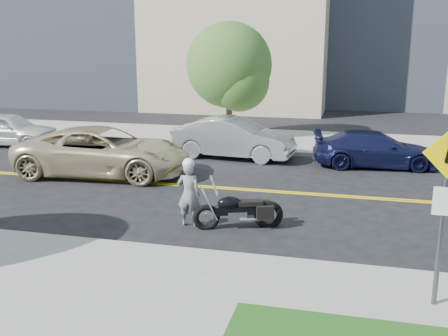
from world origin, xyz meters
name	(u,v)px	position (x,y,z in m)	size (l,w,h in m)	color
ground_plane	(253,190)	(0.00, 0.00, 0.00)	(120.00, 120.00, 0.00)	black
sidewalk_near	(165,312)	(0.00, -7.50, 0.07)	(60.00, 5.00, 0.15)	#9E9B91
sidewalk_far	(286,141)	(0.00, 7.50, 0.07)	(60.00, 5.00, 0.15)	#9E9B91
pedestrian_sign	(445,197)	(4.20, -6.31, 1.96)	(0.78, 0.08, 3.00)	#4C4C51
motorcyclist	(189,192)	(-0.90, -3.35, 0.83)	(0.59, 0.40, 1.66)	#A2A2A6
motorcycle	(239,202)	(0.28, -3.22, 0.63)	(2.06, 0.63, 1.26)	black
suv	(103,151)	(-5.09, 0.62, 0.78)	(2.59, 5.63, 1.56)	beige
parked_car_white	(8,129)	(-11.23, 4.16, 0.70)	(1.64, 4.08, 1.39)	white
parked_car_silver	(233,138)	(-1.55, 4.14, 0.75)	(1.59, 4.57, 1.51)	#AAACB2
parked_car_blue	(375,149)	(3.55, 3.95, 0.62)	(1.74, 4.28, 1.24)	#161943
tree_far_a	(229,65)	(-2.63, 8.00, 3.24)	(3.75, 3.75, 5.12)	#382619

